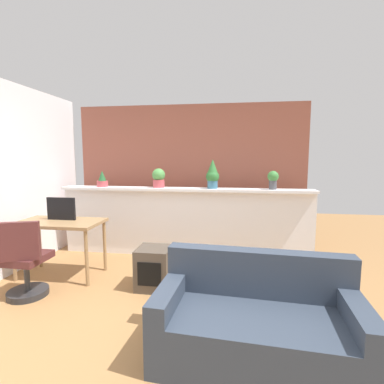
% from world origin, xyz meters
% --- Properties ---
extents(ground_plane, '(12.00, 12.00, 0.00)m').
position_xyz_m(ground_plane, '(0.00, 0.00, 0.00)').
color(ground_plane, '#9E7042').
extents(divider_wall, '(4.01, 0.16, 1.07)m').
position_xyz_m(divider_wall, '(0.00, 2.00, 0.53)').
color(divider_wall, white).
rests_on(divider_wall, ground).
extents(plant_shelf, '(4.01, 0.30, 0.04)m').
position_xyz_m(plant_shelf, '(0.00, 1.96, 1.09)').
color(plant_shelf, white).
rests_on(plant_shelf, divider_wall).
extents(brick_wall_behind, '(4.01, 0.10, 2.50)m').
position_xyz_m(brick_wall_behind, '(0.00, 2.60, 1.25)').
color(brick_wall_behind, brown).
rests_on(brick_wall_behind, ground).
extents(potted_plant_0, '(0.18, 0.18, 0.26)m').
position_xyz_m(potted_plant_0, '(-1.36, 1.99, 1.22)').
color(potted_plant_0, '#B7474C').
rests_on(potted_plant_0, plant_shelf).
extents(potted_plant_1, '(0.21, 0.21, 0.31)m').
position_xyz_m(potted_plant_1, '(-0.41, 2.00, 1.26)').
color(potted_plant_1, '#B7474C').
rests_on(potted_plant_1, plant_shelf).
extents(potted_plant_2, '(0.20, 0.20, 0.45)m').
position_xyz_m(potted_plant_2, '(0.46, 1.97, 1.33)').
color(potted_plant_2, '#386B84').
rests_on(potted_plant_2, plant_shelf).
extents(potted_plant_3, '(0.17, 0.17, 0.28)m').
position_xyz_m(potted_plant_3, '(1.37, 1.97, 1.27)').
color(potted_plant_3, '#4C4C51').
rests_on(potted_plant_3, plant_shelf).
extents(desk, '(1.10, 0.60, 0.75)m').
position_xyz_m(desk, '(-1.49, 0.96, 0.67)').
color(desk, '#99754C').
rests_on(desk, ground).
extents(tv_monitor, '(0.39, 0.04, 0.30)m').
position_xyz_m(tv_monitor, '(-1.51, 1.04, 0.90)').
color(tv_monitor, black).
rests_on(tv_monitor, desk).
extents(office_chair, '(0.50, 0.51, 0.91)m').
position_xyz_m(office_chair, '(-1.53, 0.32, 0.39)').
color(office_chair, '#262628').
rests_on(office_chair, ground).
extents(side_cube_shelf, '(0.40, 0.41, 0.50)m').
position_xyz_m(side_cube_shelf, '(-0.16, 0.79, 0.25)').
color(side_cube_shelf, '#4C4238').
rests_on(side_cube_shelf, ground).
extents(couch, '(1.61, 0.87, 0.80)m').
position_xyz_m(couch, '(0.98, -0.29, 0.28)').
color(couch, '#333D4C').
rests_on(couch, ground).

